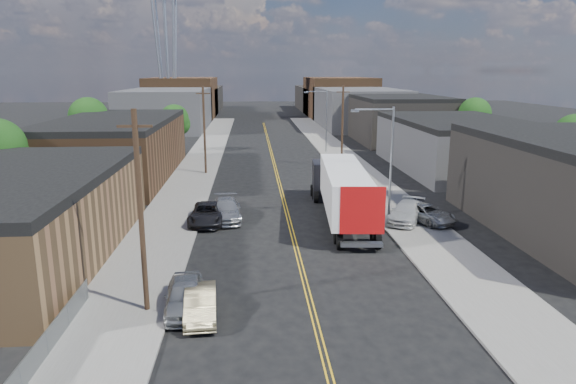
{
  "coord_description": "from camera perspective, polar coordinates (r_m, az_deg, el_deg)",
  "views": [
    {
      "loc": [
        -2.91,
        -13.88,
        11.66
      ],
      "look_at": [
        -0.12,
        24.74,
        2.5
      ],
      "focal_mm": 32.0,
      "sensor_mm": 36.0,
      "label": 1
    }
  ],
  "objects": [
    {
      "name": "car_left_c",
      "position": [
        40.65,
        -8.91,
        -2.37
      ],
      "size": [
        2.83,
        5.74,
        1.57
      ],
      "primitive_type": "imported",
      "rotation": [
        0.0,
        0.0,
        -0.04
      ],
      "color": "black",
      "rests_on": "ground"
    },
    {
      "name": "warehouse_brown",
      "position": [
        60.4,
        -18.62,
        4.66
      ],
      "size": [
        12.0,
        26.0,
        6.6
      ],
      "color": "#49301D",
      "rests_on": "ground"
    },
    {
      "name": "car_left_b",
      "position": [
        25.7,
        -9.7,
        -12.13
      ],
      "size": [
        1.8,
        4.37,
        1.41
      ],
      "primitive_type": "imported",
      "rotation": [
        0.0,
        0.0,
        0.07
      ],
      "color": "#837856",
      "rests_on": "ground"
    },
    {
      "name": "utility_pole_left_far",
      "position": [
        59.48,
        -9.28,
        6.84
      ],
      "size": [
        1.6,
        0.26,
        10.0
      ],
      "color": "black",
      "rests_on": "ground"
    },
    {
      "name": "sidewalk_left",
      "position": [
        60.37,
        -10.33,
        2.03
      ],
      "size": [
        5.0,
        140.0,
        0.15
      ],
      "primitive_type": "cube",
      "color": "slate",
      "rests_on": "ground"
    },
    {
      "name": "car_right_lot_c",
      "position": [
        56.08,
        7.38,
        2.04
      ],
      "size": [
        2.81,
        4.18,
        1.32
      ],
      "primitive_type": "imported",
      "rotation": [
        0.0,
        0.0,
        0.35
      ],
      "color": "black",
      "rests_on": "sidewalk_right"
    },
    {
      "name": "ground",
      "position": [
        74.85,
        -1.86,
        4.34
      ],
      "size": [
        260.0,
        260.0,
        0.0
      ],
      "primitive_type": "plane",
      "color": "black",
      "rests_on": "ground"
    },
    {
      "name": "skyline_left_b",
      "position": [
        135.13,
        -11.58,
        10.22
      ],
      "size": [
        16.0,
        26.0,
        10.0
      ],
      "primitive_type": "cube",
      "color": "#49301D",
      "rests_on": "ground"
    },
    {
      "name": "tree_right_far",
      "position": [
        81.16,
        20.05,
        7.93
      ],
      "size": [
        4.85,
        4.76,
        7.91
      ],
      "color": "black",
      "rests_on": "ground"
    },
    {
      "name": "sidewalk_right",
      "position": [
        61.28,
        7.63,
        2.29
      ],
      "size": [
        5.0,
        140.0,
        0.15
      ],
      "primitive_type": "cube",
      "color": "slate",
      "rests_on": "ground"
    },
    {
      "name": "industrial_right_c",
      "position": [
        89.77,
        12.11,
        7.99
      ],
      "size": [
        14.0,
        22.0,
        7.6
      ],
      "color": "black",
      "rests_on": "ground"
    },
    {
      "name": "skyline_right_c",
      "position": [
        155.79,
        4.4,
        10.27
      ],
      "size": [
        16.0,
        40.0,
        7.0
      ],
      "primitive_type": "cube",
      "color": "black",
      "rests_on": "ground"
    },
    {
      "name": "chainlink_fence",
      "position": [
        22.29,
        -27.58,
        -17.92
      ],
      "size": [
        0.05,
        16.0,
        1.22
      ],
      "color": "slate",
      "rests_on": "ground"
    },
    {
      "name": "streetlight_near",
      "position": [
        40.77,
        10.88,
        4.13
      ],
      "size": [
        3.39,
        0.25,
        9.0
      ],
      "color": "gray",
      "rests_on": "ground"
    },
    {
      "name": "streetlight_far",
      "position": [
        74.89,
        3.99,
        8.43
      ],
      "size": [
        3.39,
        0.25,
        9.0
      ],
      "color": "gray",
      "rests_on": "ground"
    },
    {
      "name": "car_left_d",
      "position": [
        41.38,
        -6.89,
        -1.97
      ],
      "size": [
        2.64,
        5.8,
        1.65
      ],
      "primitive_type": "imported",
      "rotation": [
        0.0,
        0.0,
        0.06
      ],
      "color": "#929497",
      "rests_on": "ground"
    },
    {
      "name": "car_left_a",
      "position": [
        26.45,
        -11.35,
        -11.18
      ],
      "size": [
        2.28,
        4.91,
        1.63
      ],
      "primitive_type": "imported",
      "rotation": [
        0.0,
        0.0,
        0.08
      ],
      "color": "#949798",
      "rests_on": "ground"
    },
    {
      "name": "car_right_lot_b",
      "position": [
        41.18,
        13.05,
        -2.17
      ],
      "size": [
        4.46,
        5.61,
        1.52
      ],
      "primitive_type": "imported",
      "rotation": [
        0.0,
        0.0,
        -0.52
      ],
      "color": "beige",
      "rests_on": "sidewalk_right"
    },
    {
      "name": "skyline_right_b",
      "position": [
        135.99,
        5.66,
        10.44
      ],
      "size": [
        16.0,
        26.0,
        10.0
      ],
      "primitive_type": "cube",
      "color": "#49301D",
      "rests_on": "ground"
    },
    {
      "name": "utility_pole_left_near",
      "position": [
        25.31,
        -16.05,
        -2.15
      ],
      "size": [
        1.6,
        0.26,
        10.0
      ],
      "color": "black",
      "rests_on": "ground"
    },
    {
      "name": "warehouse_tan",
      "position": [
        36.37,
        -28.52,
        -2.45
      ],
      "size": [
        12.0,
        22.0,
        5.6
      ],
      "color": "brown",
      "rests_on": "ground"
    },
    {
      "name": "tree_left_mid",
      "position": [
        72.28,
        -21.22,
        7.52
      ],
      "size": [
        5.1,
        5.04,
        8.37
      ],
      "color": "black",
      "rests_on": "ground"
    },
    {
      "name": "skyline_left_c",
      "position": [
        155.04,
        -10.62,
        10.07
      ],
      "size": [
        16.0,
        40.0,
        7.0
      ],
      "primitive_type": "cube",
      "color": "black",
      "rests_on": "ground"
    },
    {
      "name": "utility_pole_right",
      "position": [
        63.21,
        6.06,
        7.31
      ],
      "size": [
        1.6,
        0.26,
        10.0
      ],
      "color": "black",
      "rests_on": "ground"
    },
    {
      "name": "tree_right_near",
      "position": [
        60.18,
        29.25,
        5.14
      ],
      "size": [
        4.6,
        4.48,
        7.44
      ],
      "color": "black",
      "rests_on": "ground"
    },
    {
      "name": "skyline_right_a",
      "position": [
        111.53,
        7.83,
        9.25
      ],
      "size": [
        16.0,
        30.0,
        8.0
      ],
      "primitive_type": "cube",
      "color": "#3D3D40",
      "rests_on": "ground"
    },
    {
      "name": "skyline_left_a",
      "position": [
        110.48,
        -13.19,
        8.99
      ],
      "size": [
        16.0,
        30.0,
        8.0
      ],
      "primitive_type": "cube",
      "color": "#3D3D40",
      "rests_on": "ground"
    },
    {
      "name": "centerline",
      "position": [
        60.09,
        -1.28,
        2.12
      ],
      "size": [
        0.32,
        120.0,
        0.01
      ],
      "primitive_type": "cube",
      "color": "gold",
      "rests_on": "ground"
    },
    {
      "name": "semi_truck",
      "position": [
        41.46,
        5.81,
        0.55
      ],
      "size": [
        3.94,
        17.24,
        4.47
      ],
      "rotation": [
        0.0,
        0.0,
        -0.08
      ],
      "color": "silver",
      "rests_on": "ground"
    },
    {
      "name": "industrial_right_b",
      "position": [
        65.43,
        18.36,
        5.07
      ],
      "size": [
        14.0,
        24.0,
        6.1
      ],
      "color": "#3D3D40",
      "rests_on": "ground"
    },
    {
      "name": "car_right_lot_a",
      "position": [
        41.4,
        15.12,
        -2.31
      ],
      "size": [
        4.36,
        5.46,
        1.38
      ],
      "primitive_type": "imported",
      "rotation": [
        0.0,
        0.0,
        0.49
      ],
      "color": "#939698",
      "rests_on": "sidewalk_right"
    },
    {
      "name": "tree_left_far",
      "position": [
        77.01,
        -12.47,
        7.71
      ],
      "size": [
        4.35,
        4.2,
        6.97
      ],
      "color": "black",
      "rests_on": "ground"
    }
  ]
}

